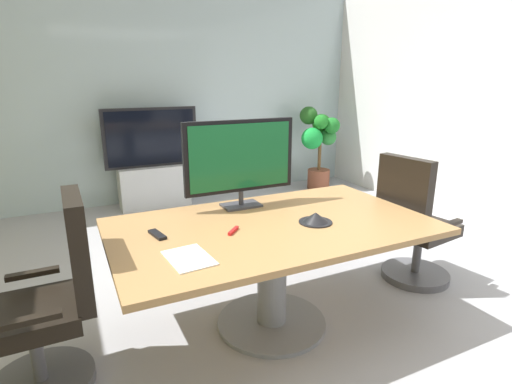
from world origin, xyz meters
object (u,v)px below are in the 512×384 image
wall_display_unit (153,174)px  conference_phone (316,218)px  conference_table (272,249)px  tv_monitor (240,159)px  office_chair_left (51,312)px  remote_control (157,235)px  office_chair_right (413,231)px  potted_plant (319,140)px

wall_display_unit → conference_phone: bearing=-82.7°
conference_table → tv_monitor: (-0.04, 0.43, 0.54)m
office_chair_left → remote_control: size_ratio=6.41×
office_chair_left → office_chair_right: size_ratio=1.00×
wall_display_unit → remote_control: bearing=-101.1°
conference_table → office_chair_left: size_ratio=1.90×
potted_plant → remote_control: bearing=-137.8°
office_chair_left → conference_phone: (1.61, -0.13, 0.33)m
office_chair_right → remote_control: (-2.07, 0.06, 0.31)m
tv_monitor → office_chair_right: bearing=-15.5°
wall_display_unit → potted_plant: (2.48, -0.19, 0.31)m
office_chair_right → wall_display_unit: size_ratio=0.83×
office_chair_left → potted_plant: size_ratio=0.87×
tv_monitor → remote_control: (-0.69, -0.32, -0.35)m
office_chair_left → conference_phone: office_chair_left is taller
office_chair_left → remote_control: (0.61, 0.09, 0.31)m
office_chair_left → tv_monitor: size_ratio=1.30×
tv_monitor → wall_display_unit: tv_monitor is taller
conference_table → conference_phone: (0.26, -0.11, 0.21)m
tv_monitor → potted_plant: tv_monitor is taller
office_chair_right → potted_plant: size_ratio=0.87×
conference_table → wall_display_unit: bearing=92.7°
office_chair_right → tv_monitor: 1.58m
office_chair_left → wall_display_unit: (1.20, 3.06, -0.01)m
conference_table → conference_phone: conference_phone is taller
conference_table → potted_plant: (2.33, 2.89, 0.18)m
tv_monitor → conference_phone: 0.70m
office_chair_left → remote_control: bearing=97.7°
wall_display_unit → potted_plant: 2.50m
conference_table → remote_control: size_ratio=12.17×
wall_display_unit → conference_phone: (0.41, -3.19, 0.34)m
potted_plant → remote_control: 4.13m
office_chair_left → wall_display_unit: 3.29m
wall_display_unit → conference_phone: wall_display_unit is taller
office_chair_left → wall_display_unit: size_ratio=0.83×
wall_display_unit → potted_plant: size_ratio=1.04×
tv_monitor → potted_plant: size_ratio=0.67×
tv_monitor → wall_display_unit: size_ratio=0.64×
tv_monitor → conference_table: bearing=-84.9°
conference_table → office_chair_right: bearing=2.1°
conference_table → tv_monitor: 0.69m
conference_table → office_chair_left: (-1.34, 0.02, -0.12)m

